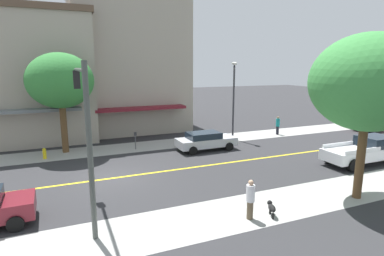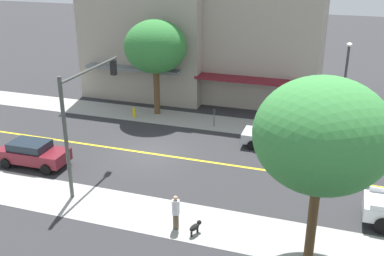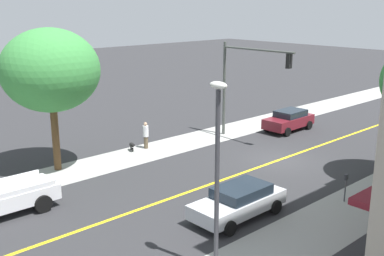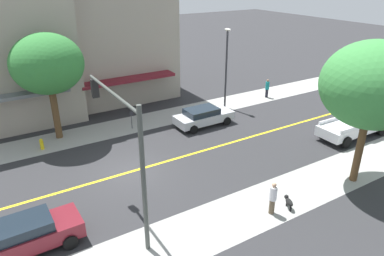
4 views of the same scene
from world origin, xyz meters
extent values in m
plane|color=#2D2D30|center=(0.00, 0.00, 0.00)|extent=(140.00, 140.00, 0.00)
cube|color=#9E9E99|center=(-6.51, 0.00, 0.00)|extent=(3.17, 126.00, 0.01)
cube|color=#9E9E99|center=(6.51, 0.00, 0.00)|extent=(3.17, 126.00, 0.01)
cube|color=yellow|center=(0.00, 0.00, 0.00)|extent=(0.20, 126.00, 0.00)
cube|color=#A39989|center=(-14.74, -5.09, 5.22)|extent=(11.59, 10.60, 10.44)
cube|color=brown|center=(-14.74, -5.09, 10.69)|extent=(11.89, 10.90, 0.50)
cube|color=slate|center=(-8.42, -5.09, 3.07)|extent=(1.06, 8.06, 0.24)
cube|color=#A39989|center=(-14.74, 4.02, 6.52)|extent=(8.98, 10.55, 13.04)
cube|color=maroon|center=(-9.57, 4.02, 2.65)|extent=(1.37, 8.01, 0.24)
cylinder|color=brown|center=(7.40, 10.47, 1.81)|extent=(0.40, 0.40, 3.62)
ellipsoid|color=#3D8E42|center=(7.40, 10.47, 5.60)|extent=(5.28, 5.28, 4.49)
cylinder|color=brown|center=(-7.07, -2.45, 1.78)|extent=(0.46, 0.46, 3.55)
ellipsoid|color=#337F38|center=(-7.07, -2.45, 5.31)|extent=(4.69, 4.69, 3.98)
cylinder|color=yellow|center=(-5.76, -3.84, 0.30)|extent=(0.24, 0.24, 0.60)
sphere|color=yellow|center=(-5.76, -3.84, 0.67)|extent=(0.22, 0.22, 0.22)
cylinder|color=yellow|center=(-5.93, -3.84, 0.33)|extent=(0.10, 0.10, 0.10)
cylinder|color=yellow|center=(-5.59, -3.84, 0.33)|extent=(0.10, 0.10, 0.10)
cylinder|color=#4C4C51|center=(-5.80, 2.56, 0.55)|extent=(0.07, 0.07, 1.10)
cube|color=#2D2D33|center=(-5.80, 2.56, 1.23)|extent=(0.12, 0.18, 0.26)
cylinder|color=#474C47|center=(6.26, -1.74, 3.26)|extent=(0.20, 0.20, 6.52)
cylinder|color=#474C47|center=(3.38, -1.74, 6.18)|extent=(5.76, 0.14, 0.14)
cube|color=black|center=(0.90, -1.74, 5.68)|extent=(0.26, 0.32, 0.90)
sphere|color=red|center=(0.90, -1.74, 5.98)|extent=(0.20, 0.20, 0.20)
sphere|color=yellow|center=(0.90, -1.74, 5.68)|extent=(0.20, 0.20, 0.20)
sphere|color=green|center=(0.90, -1.74, 5.38)|extent=(0.20, 0.20, 0.20)
cylinder|color=#38383D|center=(-5.87, 11.21, 3.20)|extent=(0.16, 0.16, 6.41)
ellipsoid|color=silver|center=(-5.87, 11.21, 6.56)|extent=(0.70, 0.36, 0.24)
cube|color=red|center=(-3.75, 26.03, 0.64)|extent=(1.82, 4.16, 0.65)
cube|color=#19232D|center=(-3.75, 25.83, 1.24)|extent=(1.57, 2.26, 0.54)
cylinder|color=black|center=(-4.64, 27.37, 0.32)|extent=(0.23, 0.64, 0.64)
cylinder|color=black|center=(-4.58, 24.65, 0.32)|extent=(0.23, 0.64, 0.64)
cylinder|color=black|center=(-2.86, 24.69, 0.32)|extent=(0.23, 0.64, 0.64)
cube|color=#B7BABF|center=(-3.53, 7.52, 0.63)|extent=(1.87, 4.56, 0.62)
cube|color=#19232D|center=(-3.53, 7.29, 1.17)|extent=(1.63, 2.47, 0.46)
cylinder|color=black|center=(-4.46, 9.01, 0.32)|extent=(0.23, 0.64, 0.64)
cylinder|color=black|center=(-2.63, 9.03, 0.32)|extent=(0.23, 0.64, 0.64)
cylinder|color=black|center=(-4.43, 6.01, 0.32)|extent=(0.23, 0.64, 0.64)
cylinder|color=black|center=(-2.60, 6.03, 0.32)|extent=(0.23, 0.64, 0.64)
cylinder|color=black|center=(2.79, -4.58, 0.32)|extent=(0.24, 0.65, 0.64)
cylinder|color=black|center=(4.56, -4.54, 0.32)|extent=(0.24, 0.65, 0.64)
cube|color=silver|center=(3.64, 15.50, 0.75)|extent=(1.97, 5.73, 0.70)
cube|color=#19232D|center=(3.65, 16.52, 1.44)|extent=(1.78, 2.07, 0.67)
cube|color=silver|center=(2.75, 14.36, 1.22)|extent=(0.13, 2.97, 0.24)
cube|color=silver|center=(4.51, 14.35, 1.22)|extent=(0.13, 2.97, 0.24)
cylinder|color=black|center=(2.71, 17.45, 0.40)|extent=(0.29, 0.80, 0.80)
cylinder|color=black|center=(2.67, 13.57, 0.40)|extent=(0.29, 0.80, 0.80)
cylinder|color=black|center=(4.58, 13.55, 0.40)|extent=(0.29, 0.80, 0.80)
cylinder|color=black|center=(-5.92, 16.08, 0.39)|extent=(0.26, 0.26, 0.78)
cylinder|color=teal|center=(-5.92, 16.08, 1.14)|extent=(0.35, 0.35, 0.71)
sphere|color=#936B4C|center=(-5.92, 16.08, 1.61)|extent=(0.22, 0.22, 0.22)
cylinder|color=brown|center=(7.22, 4.43, 0.39)|extent=(0.27, 0.27, 0.79)
cylinder|color=silver|center=(7.22, 4.43, 1.14)|extent=(0.36, 0.36, 0.72)
sphere|color=tan|center=(7.22, 4.43, 1.61)|extent=(0.22, 0.22, 0.22)
ellipsoid|color=black|center=(7.42, 5.40, 0.39)|extent=(0.68, 0.48, 0.27)
sphere|color=black|center=(7.10, 5.52, 0.47)|extent=(0.22, 0.22, 0.22)
cylinder|color=black|center=(7.21, 5.48, 0.12)|extent=(0.10, 0.10, 0.25)
cylinder|color=black|center=(7.62, 5.32, 0.12)|extent=(0.10, 0.10, 0.25)
camera|label=1|loc=(17.56, -2.60, 6.33)|focal=29.37mm
camera|label=2|loc=(23.93, 10.81, 12.20)|focal=42.36mm
camera|label=3|loc=(-16.08, 21.63, 9.05)|focal=43.80mm
camera|label=4|loc=(17.26, -6.26, 10.87)|focal=33.12mm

